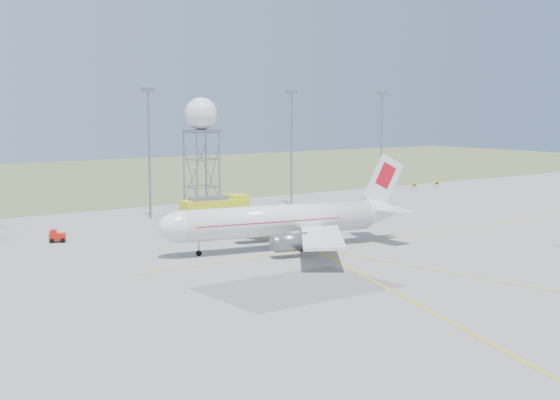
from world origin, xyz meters
TOP-DOWN VIEW (x-y plane):
  - ground at (0.00, 0.00)m, footprint 400.00×400.00m
  - grass_strip at (0.00, 140.00)m, footprint 400.00×120.00m
  - mast_b at (-10.00, 66.00)m, footprint 2.20×0.50m
  - mast_c at (18.00, 66.00)m, footprint 2.20×0.50m
  - mast_d at (40.00, 66.00)m, footprint 2.20×0.50m
  - taxi_sign_near at (55.60, 72.00)m, footprint 1.60×0.17m
  - taxi_sign_far at (62.60, 72.00)m, footprint 1.60×0.17m
  - airliner_main at (-8.77, 32.58)m, footprint 33.71×32.30m
  - radar_tower at (-0.79, 65.58)m, footprint 5.28×5.28m
  - fire_truck at (-3.66, 56.36)m, footprint 10.63×5.17m
  - baggage_tug at (-29.73, 53.87)m, footprint 2.47×2.29m

SIDE VIEW (x-z plane):
  - ground at x=0.00m, z-range 0.00..0.00m
  - grass_strip at x=0.00m, z-range 0.00..0.03m
  - baggage_tug at x=-29.73m, z-range -0.20..1.44m
  - taxi_sign_near at x=55.60m, z-range 0.29..1.49m
  - taxi_sign_far at x=62.60m, z-range 0.29..1.49m
  - fire_truck at x=-3.66m, z-range -0.08..4.03m
  - airliner_main at x=-8.77m, z-range -2.23..9.29m
  - radar_tower at x=-0.79m, z-range 1.17..20.29m
  - mast_b at x=-10.00m, z-range 1.82..22.32m
  - mast_c at x=18.00m, z-range 1.82..22.32m
  - mast_d at x=40.00m, z-range 1.82..22.32m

